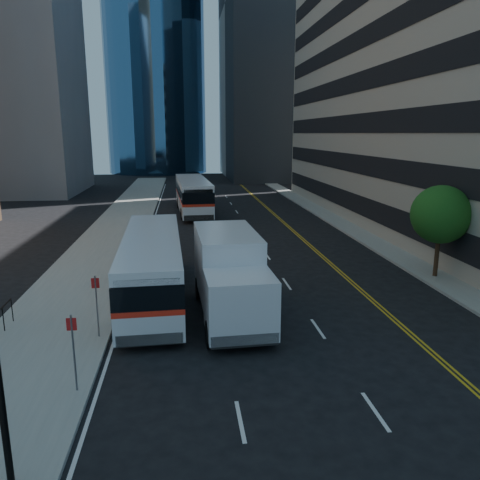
{
  "coord_description": "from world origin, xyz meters",
  "views": [
    {
      "loc": [
        -4.92,
        -15.7,
        7.98
      ],
      "look_at": [
        -2.21,
        6.77,
        2.8
      ],
      "focal_mm": 35.0,
      "sensor_mm": 36.0,
      "label": 1
    }
  ],
  "objects_px": {
    "street_tree": "(441,215)",
    "box_truck": "(230,274)",
    "bus_front": "(153,265)",
    "bus_rear": "(193,194)"
  },
  "relations": [
    {
      "from": "street_tree",
      "to": "box_truck",
      "type": "relative_size",
      "value": 0.66
    },
    {
      "from": "street_tree",
      "to": "box_truck",
      "type": "bearing_deg",
      "value": -160.97
    },
    {
      "from": "street_tree",
      "to": "bus_front",
      "type": "distance_m",
      "value": 15.71
    },
    {
      "from": "street_tree",
      "to": "bus_rear",
      "type": "relative_size",
      "value": 0.38
    },
    {
      "from": "box_truck",
      "to": "bus_front",
      "type": "bearing_deg",
      "value": 139.8
    },
    {
      "from": "street_tree",
      "to": "bus_front",
      "type": "relative_size",
      "value": 0.41
    },
    {
      "from": "bus_front",
      "to": "bus_rear",
      "type": "xyz_separation_m",
      "value": [
        2.53,
        25.53,
        0.15
      ]
    },
    {
      "from": "bus_rear",
      "to": "box_truck",
      "type": "height_order",
      "value": "box_truck"
    },
    {
      "from": "box_truck",
      "to": "bus_rear",
      "type": "bearing_deg",
      "value": 89.66
    },
    {
      "from": "street_tree",
      "to": "bus_front",
      "type": "height_order",
      "value": "street_tree"
    }
  ]
}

